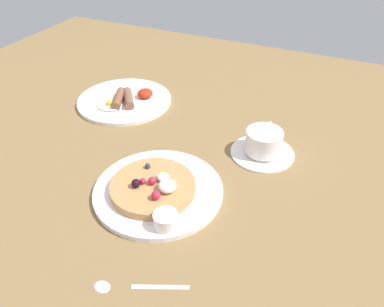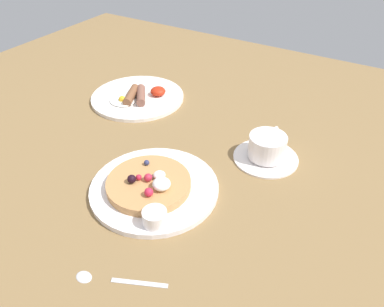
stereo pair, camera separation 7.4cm
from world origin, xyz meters
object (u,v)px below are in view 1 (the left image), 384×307
syrup_ramekin (166,220)px  teaspoon (124,286)px  breakfast_plate (125,100)px  pancake_plate (158,191)px  coffee_cup (264,141)px  coffee_saucer (262,152)px

syrup_ramekin → teaspoon: size_ratio=0.32×
syrup_ramekin → breakfast_plate: 50.87cm
pancake_plate → coffee_cup: size_ratio=2.34×
coffee_saucer → coffee_cup: coffee_cup is taller
pancake_plate → teaspoon: bearing=-75.5°
pancake_plate → coffee_cup: (15.63, 22.18, 3.05)cm
coffee_saucer → syrup_ramekin: bearing=-107.2°
syrup_ramekin → coffee_cup: size_ratio=0.40×
pancake_plate → coffee_saucer: (15.64, 22.04, -0.14)cm
syrup_ramekin → coffee_cup: 31.94cm
breakfast_plate → coffee_saucer: size_ratio=1.80×
pancake_plate → syrup_ramekin: size_ratio=5.79×
pancake_plate → coffee_cup: 27.31cm
breakfast_plate → coffee_saucer: 43.80cm
coffee_cup → breakfast_plate: bearing=170.1°
breakfast_plate → coffee_saucer: breakfast_plate is taller
syrup_ramekin → coffee_saucer: size_ratio=0.31×
pancake_plate → coffee_saucer: 27.02cm
coffee_cup → syrup_ramekin: bearing=-107.2°
pancake_plate → teaspoon: 22.49cm
breakfast_plate → coffee_cup: bearing=-9.9°
pancake_plate → teaspoon: size_ratio=1.86×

